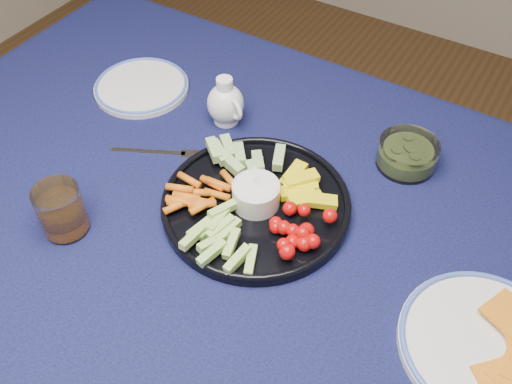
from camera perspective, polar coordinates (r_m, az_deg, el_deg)
The scene contains 9 objects.
dining_table at distance 0.96m, azimuth 3.25°, elevation -10.83°, with size 1.67×1.07×0.75m.
crudite_platter at distance 0.95m, azimuth -0.04°, elevation -0.84°, with size 0.32×0.32×0.10m.
creamer_pitcher at distance 1.11m, azimuth -3.04°, elevation 8.83°, with size 0.09×0.07×0.10m.
pickle_bowl at distance 1.06m, azimuth 14.87°, elevation 3.59°, with size 0.11×0.11×0.05m.
cheese_plate at distance 0.87m, azimuth 22.07°, elevation -13.91°, with size 0.24×0.24×0.03m.
juice_tumbler at distance 0.96m, azimuth -18.83°, elevation -1.96°, with size 0.07×0.07×0.09m.
fork_left at distance 1.07m, azimuth -9.27°, elevation 3.86°, with size 0.16×0.09×0.00m.
fork_right at distance 0.85m, azimuth 18.88°, elevation -16.26°, with size 0.12×0.11×0.00m.
side_plate_extra at distance 1.23m, azimuth -11.39°, elevation 10.32°, with size 0.20×0.20×0.02m.
Camera 1 is at (0.22, -0.46, 1.48)m, focal length 40.00 mm.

